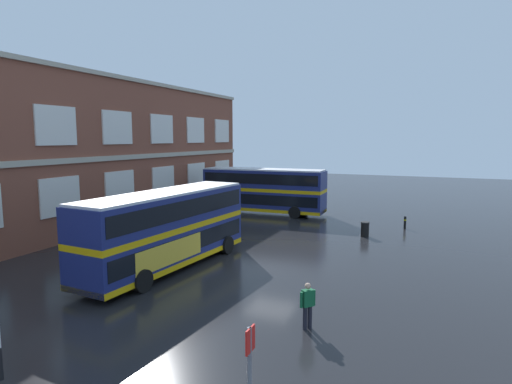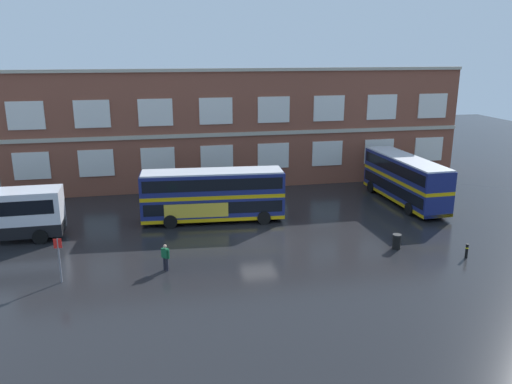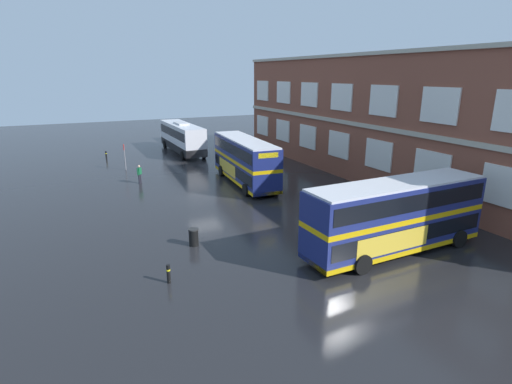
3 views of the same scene
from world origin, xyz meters
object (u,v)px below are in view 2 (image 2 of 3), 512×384
Objects in this scene: waiting_passenger at (165,256)px; bus_stand_flag at (59,256)px; safety_bollard_west at (467,251)px; double_decker_middle at (405,179)px; station_litter_bin at (397,241)px; double_decker_near at (213,195)px.

bus_stand_flag is at bearing -175.91° from waiting_passenger.
safety_bollard_west is (25.22, -1.54, -1.14)m from bus_stand_flag.
double_decker_middle reaches higher than bus_stand_flag.
double_decker_middle is 12.53m from safety_bollard_west.
station_litter_bin is at bearing -119.62° from double_decker_middle.
waiting_passenger reaches higher than station_litter_bin.
waiting_passenger is 0.63× the size of bus_stand_flag.
double_decker_near is at bearing -174.79° from double_decker_middle.
double_decker_middle is at bearing 5.21° from double_decker_near.
double_decker_middle is 23.52m from waiting_passenger.
bus_stand_flag reaches higher than station_litter_bin.
double_decker_near is 6.57× the size of waiting_passenger.
waiting_passenger is (-21.10, -10.30, -1.22)m from double_decker_middle.
double_decker_near reaches higher than waiting_passenger.
safety_bollard_west is (-1.89, -12.27, -1.66)m from double_decker_middle.
station_litter_bin is 1.08× the size of safety_bollard_west.
double_decker_middle reaches higher than station_litter_bin.
double_decker_near is 10.84× the size of station_litter_bin.
waiting_passenger is at bearing -153.97° from double_decker_middle.
double_decker_middle is 10.73× the size of station_litter_bin.
double_decker_near is 4.13× the size of bus_stand_flag.
double_decker_near is 14.27m from station_litter_bin.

